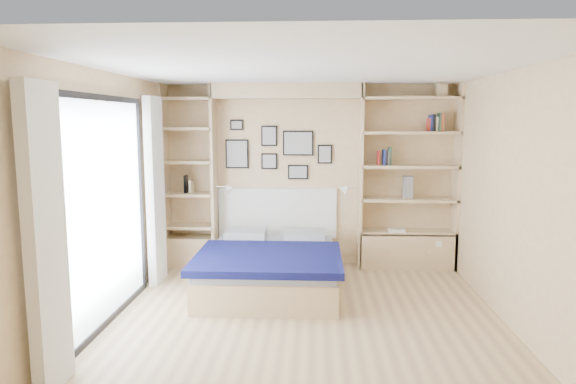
{
  "coord_description": "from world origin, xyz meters",
  "views": [
    {
      "loc": [
        0.08,
        -4.86,
        2.02
      ],
      "look_at": [
        -0.22,
        0.9,
        1.21
      ],
      "focal_mm": 32.0,
      "sensor_mm": 36.0,
      "label": 1
    }
  ],
  "objects": [
    {
      "name": "ground",
      "position": [
        0.0,
        0.0,
        0.0
      ],
      "size": [
        4.5,
        4.5,
        0.0
      ],
      "primitive_type": "plane",
      "color": "tan",
      "rests_on": "ground"
    },
    {
      "name": "room_shell",
      "position": [
        -0.39,
        1.52,
        1.08
      ],
      "size": [
        4.5,
        4.5,
        4.5
      ],
      "color": "beige",
      "rests_on": "ground"
    },
    {
      "name": "bed",
      "position": [
        -0.44,
        1.13,
        0.27
      ],
      "size": [
        1.66,
        2.14,
        1.07
      ],
      "color": "tan",
      "rests_on": "ground"
    },
    {
      "name": "photo_gallery",
      "position": [
        -0.45,
        2.22,
        1.6
      ],
      "size": [
        1.48,
        0.02,
        0.82
      ],
      "color": "black",
      "rests_on": "ground"
    },
    {
      "name": "reading_lamps",
      "position": [
        -0.3,
        2.0,
        1.1
      ],
      "size": [
        1.92,
        0.12,
        0.15
      ],
      "color": "silver",
      "rests_on": "ground"
    },
    {
      "name": "shelf_decor",
      "position": [
        1.12,
        2.07,
        1.7
      ],
      "size": [
        3.54,
        0.23,
        2.03
      ],
      "color": "#A51E1E",
      "rests_on": "ground"
    },
    {
      "name": "deck_chair",
      "position": [
        -3.43,
        0.56,
        0.38
      ],
      "size": [
        0.63,
        0.88,
        0.8
      ],
      "rotation": [
        0.0,
        0.0,
        -0.21
      ],
      "color": "tan",
      "rests_on": "ground"
    }
  ]
}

